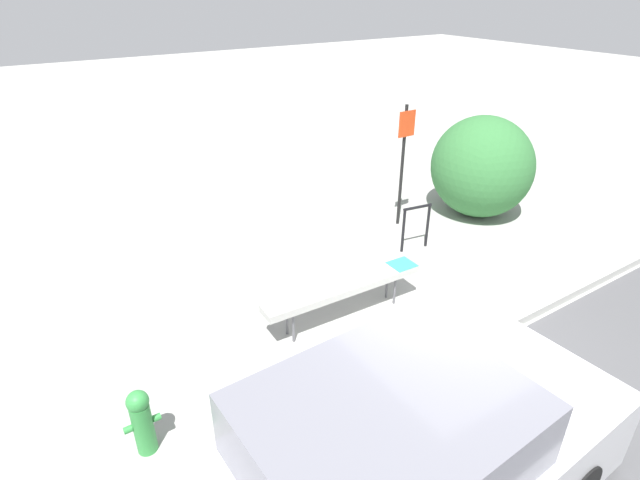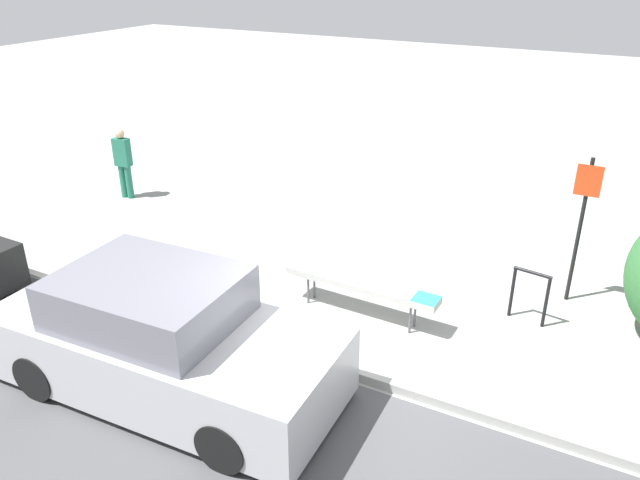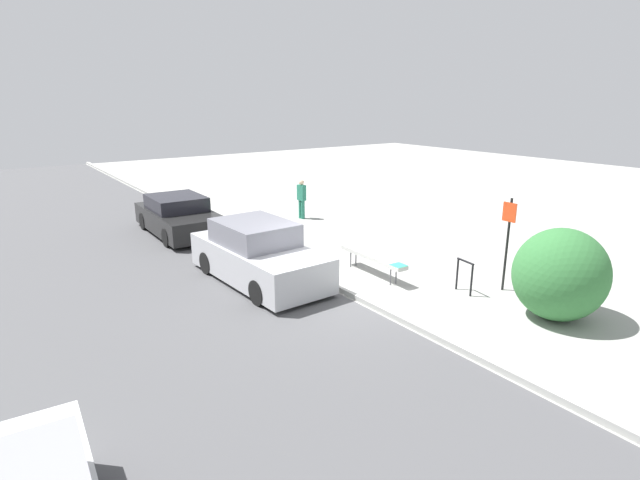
% 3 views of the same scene
% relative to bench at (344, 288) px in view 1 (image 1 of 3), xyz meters
% --- Properties ---
extents(ground_plane, '(60.00, 60.00, 0.00)m').
position_rel_bench_xyz_m(ground_plane, '(0.48, -1.38, -0.50)').
color(ground_plane, '#9E9E99').
extents(curb, '(60.00, 0.20, 0.13)m').
position_rel_bench_xyz_m(curb, '(0.48, -1.38, -0.44)').
color(curb, '#A8A8A3').
rests_on(curb, ground_plane).
extents(bench, '(2.40, 0.40, 0.57)m').
position_rel_bench_xyz_m(bench, '(0.00, 0.00, 0.00)').
color(bench, '#515156').
rests_on(bench, ground_plane).
extents(bike_rack, '(0.55, 0.13, 0.83)m').
position_rel_bench_xyz_m(bike_rack, '(2.22, 0.99, -0.00)').
color(bike_rack, black).
rests_on(bike_rack, ground_plane).
extents(sign_post, '(0.36, 0.08, 2.30)m').
position_rel_bench_xyz_m(sign_post, '(2.66, 1.92, 0.88)').
color(sign_post, black).
rests_on(sign_post, ground_plane).
extents(fire_hydrant, '(0.36, 0.22, 0.77)m').
position_rel_bench_xyz_m(fire_hydrant, '(-2.95, -0.74, -0.10)').
color(fire_hydrant, '#338C3F').
rests_on(fire_hydrant, ground_plane).
extents(shrub_hedge, '(1.91, 2.00, 1.98)m').
position_rel_bench_xyz_m(shrub_hedge, '(4.30, 1.45, 0.49)').
color(shrub_hedge, '#337038').
rests_on(shrub_hedge, ground_plane).
extents(parked_car_near, '(4.38, 1.97, 1.55)m').
position_rel_bench_xyz_m(parked_car_near, '(-1.40, -2.68, 0.19)').
color(parked_car_near, black).
rests_on(parked_car_near, ground_plane).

